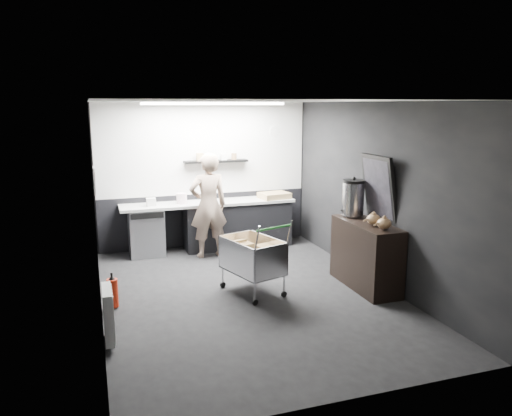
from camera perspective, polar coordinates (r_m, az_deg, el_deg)
name	(u,v)px	position (r m, az deg, el deg)	size (l,w,h in m)	color
floor	(248,295)	(7.21, -0.87, -9.87)	(5.50, 5.50, 0.00)	black
ceiling	(248,101)	(6.70, -0.94, 12.11)	(5.50, 5.50, 0.00)	silver
wall_back	(204,175)	(9.45, -5.94, 3.75)	(5.50, 5.50, 0.00)	black
wall_front	(345,260)	(4.37, 10.09, -5.89)	(5.50, 5.50, 0.00)	black
wall_left	(95,212)	(6.53, -17.89, -0.39)	(5.50, 5.50, 0.00)	black
wall_right	(376,194)	(7.66, 13.51, 1.60)	(5.50, 5.50, 0.00)	black
kitchen_wall_panel	(204,149)	(9.38, -5.98, 6.76)	(3.95, 0.02, 1.70)	silver
dado_panel	(205,219)	(9.59, -5.81, -1.30)	(3.95, 0.02, 1.00)	black
floating_shelf	(216,161)	(9.34, -4.60, 5.35)	(1.20, 0.22, 0.04)	black
wall_clock	(275,131)	(9.75, 2.15, 8.77)	(0.20, 0.20, 0.03)	silver
poster	(94,181)	(7.77, -17.99, 2.99)	(0.02, 0.30, 0.40)	silver
poster_red_band	(94,176)	(7.76, -17.98, 3.50)	(0.01, 0.22, 0.10)	#B32016
radiator	(108,314)	(5.96, -16.55, -11.55)	(0.10, 0.50, 0.60)	silver
ceiling_strip	(214,104)	(8.49, -4.78, 11.81)	(2.40, 0.20, 0.04)	white
prep_counter	(216,225)	(9.34, -4.57, -1.90)	(3.20, 0.61, 0.90)	black
person	(208,206)	(8.75, -5.47, 0.29)	(0.67, 0.44, 1.85)	beige
shopping_cart	(252,258)	(7.13, -0.43, -5.76)	(0.85, 1.14, 1.07)	silver
sideboard	(366,246)	(7.53, 12.43, -4.27)	(0.56, 1.30, 1.95)	black
fire_extinguisher	(113,292)	(6.95, -16.07, -9.20)	(0.14, 0.14, 0.47)	red
cardboard_box	(274,195)	(9.51, 2.11, 1.44)	(0.54, 0.41, 0.11)	tan
pink_tub	(182,198)	(9.10, -8.49, 1.09)	(0.19, 0.19, 0.19)	silver
white_container	(151,202)	(8.98, -11.90, 0.67)	(0.16, 0.12, 0.14)	silver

